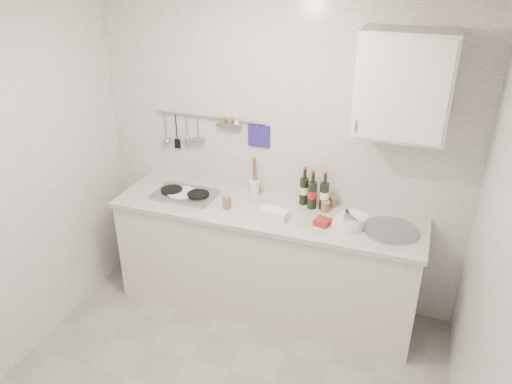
% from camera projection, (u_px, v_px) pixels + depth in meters
% --- Properties ---
extents(ceiling, '(3.00, 3.00, 0.00)m').
position_uv_depth(ceiling, '(190.00, 11.00, 2.24)').
color(ceiling, silver).
rests_on(ceiling, back_wall).
extents(back_wall, '(3.00, 0.02, 2.50)m').
position_uv_depth(back_wall, '(278.00, 157.00, 3.98)').
color(back_wall, silver).
rests_on(back_wall, floor).
extents(wall_right, '(0.02, 2.80, 2.50)m').
position_uv_depth(wall_right, '(493.00, 305.00, 2.35)').
color(wall_right, silver).
rests_on(wall_right, floor).
extents(counter, '(2.44, 0.64, 0.96)m').
position_uv_depth(counter, '(266.00, 262.00, 4.09)').
color(counter, silver).
rests_on(counter, floor).
extents(wall_rail, '(0.98, 0.09, 0.34)m').
position_uv_depth(wall_rail, '(208.00, 129.00, 4.05)').
color(wall_rail, '#93969B').
rests_on(wall_rail, back_wall).
extents(wall_cabinet, '(0.60, 0.38, 0.70)m').
position_uv_depth(wall_cabinet, '(404.00, 85.00, 3.24)').
color(wall_cabinet, silver).
rests_on(wall_cabinet, back_wall).
extents(plate_stack_hob, '(0.25, 0.25, 0.03)m').
position_uv_depth(plate_stack_hob, '(181.00, 194.00, 4.08)').
color(plate_stack_hob, '#4B5FAA').
rests_on(plate_stack_hob, counter).
extents(plate_stack_sink, '(0.26, 0.24, 0.10)m').
position_uv_depth(plate_stack_sink, '(350.00, 221.00, 3.63)').
color(plate_stack_sink, white).
rests_on(plate_stack_sink, counter).
extents(wine_bottles, '(0.24, 0.12, 0.31)m').
position_uv_depth(wine_bottles, '(314.00, 189.00, 3.85)').
color(wine_bottles, black).
rests_on(wine_bottles, counter).
extents(butter_dish, '(0.23, 0.14, 0.07)m').
position_uv_depth(butter_dish, '(273.00, 214.00, 3.75)').
color(butter_dish, white).
rests_on(butter_dish, counter).
extents(strawberry_punnet, '(0.13, 0.13, 0.04)m').
position_uv_depth(strawberry_punnet, '(322.00, 222.00, 3.66)').
color(strawberry_punnet, red).
rests_on(strawberry_punnet, counter).
extents(utensil_crock, '(0.08, 0.08, 0.34)m').
position_uv_depth(utensil_crock, '(254.00, 186.00, 4.07)').
color(utensil_crock, white).
rests_on(utensil_crock, counter).
extents(jar_a, '(0.07, 0.07, 0.09)m').
position_uv_depth(jar_a, '(257.00, 189.00, 4.10)').
color(jar_a, brown).
rests_on(jar_a, counter).
extents(jar_b, '(0.07, 0.07, 0.08)m').
position_uv_depth(jar_b, '(333.00, 201.00, 3.92)').
color(jar_b, brown).
rests_on(jar_b, counter).
extents(jar_c, '(0.07, 0.07, 0.08)m').
position_uv_depth(jar_c, '(325.00, 206.00, 3.83)').
color(jar_c, brown).
rests_on(jar_c, counter).
extents(jar_d, '(0.07, 0.07, 0.11)m').
position_uv_depth(jar_d, '(227.00, 202.00, 3.87)').
color(jar_d, brown).
rests_on(jar_d, counter).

